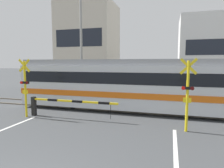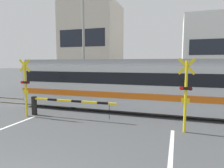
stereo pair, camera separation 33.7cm
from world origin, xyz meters
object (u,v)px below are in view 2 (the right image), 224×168
(crossing_signal_right, at_px, (186,92))
(pedestrian, at_px, (135,85))
(commuter_train, at_px, (162,84))
(crossing_barrier_near, at_px, (57,103))
(crossing_barrier_far, at_px, (158,92))
(crossing_signal_left, at_px, (26,85))

(crossing_signal_right, height_order, pedestrian, crossing_signal_right)
(commuter_train, xyz_separation_m, crossing_barrier_near, (-5.15, -2.76, -0.89))
(pedestrian, bearing_deg, crossing_barrier_near, -108.52)
(crossing_barrier_far, relative_size, crossing_signal_left, 1.58)
(crossing_barrier_far, xyz_separation_m, pedestrian, (-2.08, 2.12, 0.24))
(crossing_barrier_near, bearing_deg, crossing_signal_right, -3.26)
(crossing_barrier_far, xyz_separation_m, crossing_signal_right, (1.62, -5.94, 0.93))
(crossing_barrier_far, distance_m, crossing_signal_left, 8.70)
(pedestrian, bearing_deg, crossing_signal_left, -117.51)
(pedestrian, bearing_deg, crossing_signal_right, -65.34)
(commuter_train, xyz_separation_m, pedestrian, (-2.57, 4.94, -0.65))
(crossing_signal_left, distance_m, pedestrian, 9.12)
(crossing_signal_right, bearing_deg, crossing_barrier_near, 176.74)
(crossing_signal_left, height_order, pedestrian, crossing_signal_left)
(crossing_signal_right, bearing_deg, pedestrian, 114.66)
(crossing_barrier_far, bearing_deg, commuter_train, -80.19)
(commuter_train, height_order, crossing_barrier_far, commuter_train)
(crossing_barrier_near, relative_size, crossing_signal_left, 1.58)
(crossing_signal_left, bearing_deg, pedestrian, 62.49)
(crossing_signal_right, bearing_deg, crossing_barrier_far, 105.23)
(crossing_barrier_far, distance_m, crossing_signal_right, 6.23)
(crossing_barrier_far, bearing_deg, crossing_barrier_near, -129.85)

